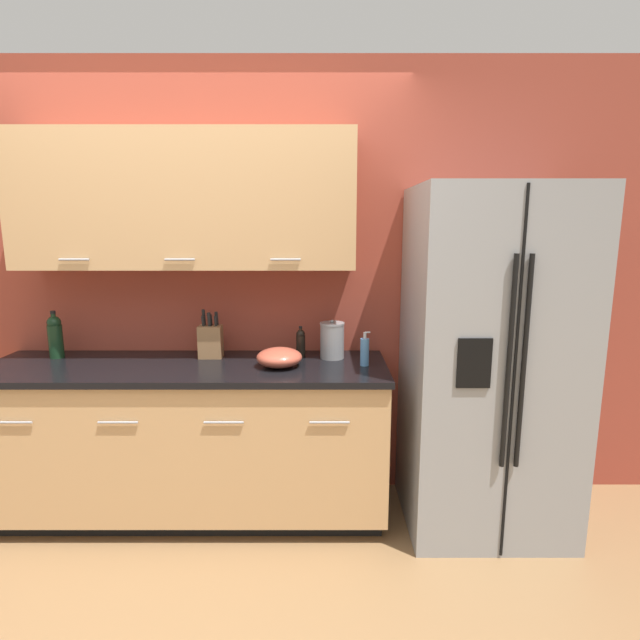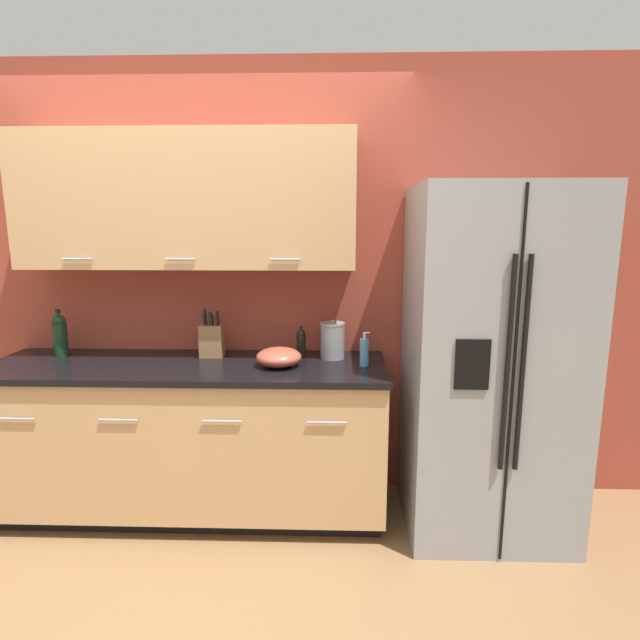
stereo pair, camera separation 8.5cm
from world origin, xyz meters
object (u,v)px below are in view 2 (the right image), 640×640
at_px(refrigerator, 489,363).
at_px(mixing_bowl, 279,357).
at_px(steel_canister, 332,340).
at_px(knife_block, 212,340).
at_px(wine_bottle, 60,334).
at_px(soap_dispenser, 364,352).
at_px(oil_bottle, 301,342).

relative_size(refrigerator, mixing_bowl, 7.50).
height_order(refrigerator, steel_canister, refrigerator).
bearing_deg(steel_canister, mixing_bowl, -148.39).
distance_m(steel_canister, mixing_bowl, 0.35).
relative_size(knife_block, wine_bottle, 1.03).
distance_m(soap_dispenser, steel_canister, 0.24).
bearing_deg(steel_canister, soap_dispenser, -42.21).
bearing_deg(soap_dispenser, wine_bottle, 174.65).
distance_m(oil_bottle, mixing_bowl, 0.23).
xyz_separation_m(knife_block, soap_dispenser, (0.88, -0.17, -0.02)).
height_order(knife_block, mixing_bowl, knife_block).
distance_m(wine_bottle, steel_canister, 1.60).
distance_m(wine_bottle, oil_bottle, 1.42).
xyz_separation_m(refrigerator, knife_block, (-1.55, 0.20, 0.07)).
bearing_deg(refrigerator, mixing_bowl, 179.68).
relative_size(wine_bottle, oil_bottle, 1.51).
bearing_deg(soap_dispenser, refrigerator, -2.36).
distance_m(knife_block, oil_bottle, 0.52).
xyz_separation_m(oil_bottle, mixing_bowl, (-0.11, -0.20, -0.03)).
height_order(knife_block, soap_dispenser, knife_block).
relative_size(oil_bottle, mixing_bowl, 0.74).
height_order(refrigerator, knife_block, refrigerator).
bearing_deg(refrigerator, soap_dispenser, 177.64).
height_order(refrigerator, wine_bottle, refrigerator).
bearing_deg(wine_bottle, oil_bottle, 0.63).
height_order(refrigerator, mixing_bowl, refrigerator).
xyz_separation_m(wine_bottle, steel_canister, (1.60, -0.01, -0.02)).
bearing_deg(refrigerator, wine_bottle, 175.47).
bearing_deg(oil_bottle, knife_block, -178.53).
relative_size(knife_block, mixing_bowl, 1.14).
bearing_deg(wine_bottle, steel_canister, -0.29).
distance_m(soap_dispenser, oil_bottle, 0.40).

